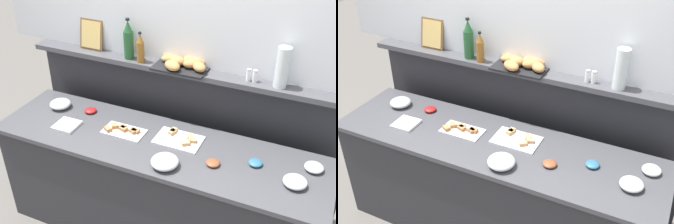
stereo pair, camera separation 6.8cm
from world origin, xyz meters
TOP-DOWN VIEW (x-y plane):
  - ground_plane at (0.00, 0.60)m, footprint 12.00×12.00m
  - buffet_counter at (0.00, 0.00)m, footprint 2.41×0.67m
  - back_ledge_unit at (0.00, 0.51)m, footprint 2.56×0.22m
  - sandwich_platter_front at (-0.28, 0.03)m, footprint 0.31×0.17m
  - sandwich_platter_rear at (0.14, 0.10)m, footprint 0.33×0.22m
  - glass_bowl_large at (0.97, -0.05)m, footprint 0.15×0.15m
  - glass_bowl_medium at (0.16, -0.21)m, footprint 0.18×0.18m
  - glass_bowl_small at (-0.91, 0.12)m, footprint 0.17×0.17m
  - glass_bowl_extra at (1.05, 0.14)m, footprint 0.12×0.12m
  - condiment_bowl_teal at (0.45, -0.07)m, footprint 0.09×0.09m
  - condiment_bowl_cream at (0.70, 0.05)m, footprint 0.09×0.09m
  - condiment_bowl_dark at (-0.65, 0.16)m, footprint 0.09×0.09m
  - napkin_stack at (-0.70, -0.09)m, footprint 0.17×0.17m
  - vinegar_bottle_amber at (-0.31, 0.41)m, footprint 0.06×0.06m
  - wine_bottle_green at (-0.43, 0.43)m, footprint 0.08×0.08m
  - salt_shaker at (0.51, 0.43)m, footprint 0.03×0.03m
  - pepper_shaker at (0.55, 0.43)m, footprint 0.03×0.03m
  - bread_basket at (0.02, 0.44)m, footprint 0.42×0.32m
  - framed_picture at (-0.79, 0.47)m, footprint 0.20×0.06m
  - water_carafe at (0.72, 0.43)m, footprint 0.09×0.09m

SIDE VIEW (x-z plane):
  - ground_plane at x=0.00m, z-range 0.00..0.00m
  - buffet_counter at x=0.00m, z-range 0.00..0.89m
  - back_ledge_unit at x=0.00m, z-range 0.03..1.32m
  - sandwich_platter_rear at x=0.14m, z-range 0.88..0.91m
  - napkin_stack at x=-0.70m, z-range 0.89..0.91m
  - sandwich_platter_front at x=-0.28m, z-range 0.88..0.92m
  - condiment_bowl_cream at x=0.70m, z-range 0.89..0.92m
  - condiment_bowl_teal at x=0.45m, z-range 0.89..0.92m
  - condiment_bowl_dark at x=-0.65m, z-range 0.89..0.92m
  - glass_bowl_extra at x=1.05m, z-range 0.88..0.93m
  - glass_bowl_large at x=0.97m, z-range 0.88..0.94m
  - glass_bowl_small at x=-0.91m, z-range 0.88..0.95m
  - glass_bowl_medium at x=0.16m, z-range 0.88..0.96m
  - bread_basket at x=0.02m, z-range 1.28..1.36m
  - salt_shaker at x=0.51m, z-range 1.28..1.37m
  - pepper_shaker at x=0.55m, z-range 1.28..1.37m
  - vinegar_bottle_amber at x=-0.31m, z-range 1.27..1.51m
  - framed_picture at x=-0.79m, z-range 1.28..1.53m
  - water_carafe at x=0.72m, z-range 1.28..1.57m
  - wine_bottle_green at x=-0.43m, z-range 1.27..1.58m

